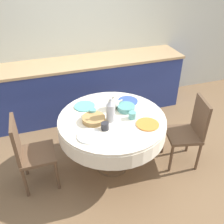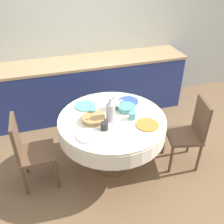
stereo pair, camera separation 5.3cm
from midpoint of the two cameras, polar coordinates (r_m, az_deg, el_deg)
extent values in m
plane|color=brown|center=(3.40, 0.46, -11.91)|extent=(12.00, 12.00, 0.00)
cube|color=beige|center=(4.22, -6.78, 17.72)|extent=(7.00, 0.05, 2.60)
cube|color=navy|center=(4.22, -5.14, 5.41)|extent=(3.20, 0.60, 0.90)
cube|color=tan|center=(4.03, -5.47, 11.36)|extent=(3.24, 0.64, 0.04)
cylinder|color=brown|center=(3.39, 0.46, -11.67)|extent=(0.44, 0.44, 0.04)
cylinder|color=brown|center=(3.20, 0.48, -8.19)|extent=(0.11, 0.11, 0.51)
cylinder|color=silver|center=(2.98, 0.51, -3.22)|extent=(1.28, 1.28, 0.18)
cylinder|color=silver|center=(2.92, 0.52, -1.56)|extent=(1.27, 1.27, 0.03)
cube|color=brown|center=(3.29, 16.45, -5.23)|extent=(0.48, 0.48, 0.04)
cube|color=brown|center=(3.21, 20.22, -1.37)|extent=(0.12, 0.38, 0.48)
cylinder|color=brown|center=(3.26, 13.80, -10.53)|extent=(0.04, 0.04, 0.42)
cylinder|color=brown|center=(3.51, 12.25, -6.59)|extent=(0.04, 0.04, 0.42)
cylinder|color=brown|center=(3.37, 19.62, -9.92)|extent=(0.04, 0.04, 0.42)
cylinder|color=brown|center=(3.62, 17.67, -6.17)|extent=(0.04, 0.04, 0.42)
cube|color=brown|center=(3.03, -16.28, -9.03)|extent=(0.40, 0.40, 0.04)
cube|color=brown|center=(2.89, -20.65, -5.73)|extent=(0.04, 0.38, 0.48)
cylinder|color=brown|center=(3.31, -12.75, -9.53)|extent=(0.04, 0.04, 0.42)
cylinder|color=brown|center=(3.05, -12.06, -13.88)|extent=(0.04, 0.04, 0.42)
cylinder|color=brown|center=(3.33, -18.87, -10.43)|extent=(0.04, 0.04, 0.42)
cylinder|color=brown|center=(3.08, -18.79, -14.84)|extent=(0.04, 0.04, 0.42)
cylinder|color=white|center=(2.64, -4.80, -5.40)|extent=(0.26, 0.26, 0.01)
cylinder|color=#28282D|center=(2.71, -1.16, -3.24)|extent=(0.09, 0.09, 0.08)
cylinder|color=orange|center=(2.82, 8.62, -2.89)|extent=(0.26, 0.26, 0.01)
cylinder|color=#5BA39E|center=(2.89, 5.19, -0.82)|extent=(0.09, 0.09, 0.08)
cylinder|color=#60BCB7|center=(3.14, -5.67, 1.42)|extent=(0.26, 0.26, 0.01)
cylinder|color=#5BA39E|center=(2.95, -3.91, -0.01)|extent=(0.09, 0.09, 0.08)
cylinder|color=#3856AD|center=(3.23, 4.24, 2.46)|extent=(0.26, 0.26, 0.01)
cylinder|color=white|center=(3.09, 1.13, 1.75)|extent=(0.09, 0.09, 0.08)
cylinder|color=#B2B2B7|center=(2.82, 0.21, -0.10)|extent=(0.10, 0.10, 0.21)
cone|color=#B2B2B7|center=(2.75, 0.21, 2.17)|extent=(0.09, 0.09, 0.05)
sphere|color=#B2B2B7|center=(2.73, 0.22, 2.88)|extent=(0.03, 0.03, 0.03)
cylinder|color=silver|center=(3.08, 0.94, 0.91)|extent=(0.08, 0.08, 0.01)
sphere|color=silver|center=(3.04, 0.95, 2.10)|extent=(0.14, 0.14, 0.14)
cylinder|color=silver|center=(3.06, 2.39, 2.44)|extent=(0.08, 0.02, 0.05)
sphere|color=silver|center=(3.00, 0.96, 3.47)|extent=(0.03, 0.03, 0.03)
cylinder|color=#AD844C|center=(2.85, -3.69, -1.56)|extent=(0.26, 0.26, 0.06)
cylinder|color=#569993|center=(3.04, 3.82, 0.95)|extent=(0.21, 0.21, 0.06)
camera|label=1|loc=(0.03, -89.47, 0.35)|focal=40.00mm
camera|label=2|loc=(0.03, 90.53, -0.35)|focal=40.00mm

